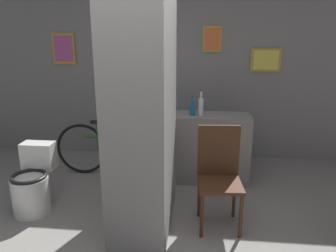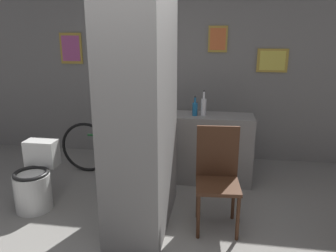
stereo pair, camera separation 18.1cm
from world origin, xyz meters
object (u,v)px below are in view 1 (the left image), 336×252
at_px(bicycle, 115,149).
at_px(bottle_tall, 201,106).
at_px(chair_near_pillar, 219,173).
at_px(toilet, 33,185).

distance_m(bicycle, bottle_tall, 1.35).
bearing_deg(chair_near_pillar, bicycle, 137.66).
bearing_deg(toilet, chair_near_pillar, -0.95).
relative_size(chair_near_pillar, bicycle, 0.62).
bearing_deg(bicycle, toilet, -122.54).
bearing_deg(bottle_tall, toilet, -152.00).
bearing_deg(chair_near_pillar, bottle_tall, 96.93).
xyz_separation_m(toilet, chair_near_pillar, (2.05, -0.03, 0.26)).
relative_size(chair_near_pillar, bottle_tall, 3.13).
distance_m(toilet, bicycle, 1.23).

